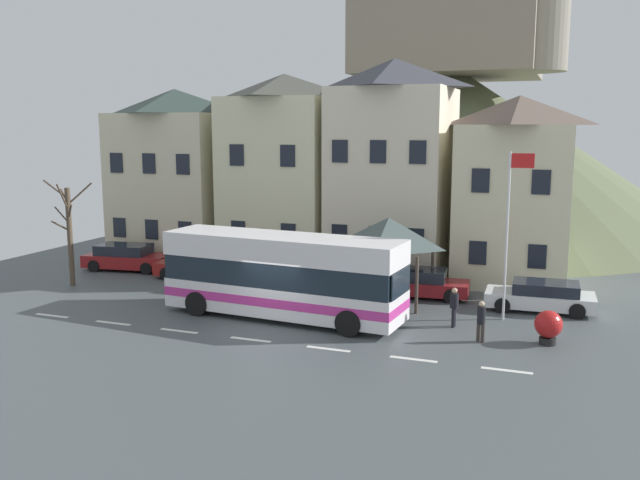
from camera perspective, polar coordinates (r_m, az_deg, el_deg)
ground_plane at (r=26.03m, az=-4.61°, el=-7.60°), size 40.00×60.00×0.07m
townhouse_00 at (r=40.64m, az=-11.93°, el=5.44°), size 6.40×5.54×9.75m
townhouse_01 at (r=37.59m, az=-2.97°, el=5.83°), size 5.72×5.88×10.43m
townhouse_02 at (r=35.52m, az=6.13°, el=6.06°), size 5.77×5.76×11.03m
townhouse_03 at (r=35.17m, az=16.16°, el=4.15°), size 5.26×6.94×9.12m
hilltop_castle at (r=52.93m, az=10.83°, el=8.34°), size 37.03×37.03×21.23m
transit_bus at (r=27.14m, az=-3.15°, el=-3.11°), size 10.03×3.21×3.37m
bus_shelter at (r=29.72m, az=5.79°, el=0.60°), size 3.60×3.60×3.72m
parked_car_00 at (r=37.91m, az=-15.92°, el=-1.41°), size 4.79×2.50×1.37m
parked_car_01 at (r=35.06m, az=-10.15°, el=-2.07°), size 4.53×2.32×1.37m
parked_car_02 at (r=31.05m, az=8.46°, el=-3.60°), size 4.28×2.12×1.28m
parked_car_03 at (r=29.92m, az=18.10°, el=-4.51°), size 4.47×2.16×1.23m
pedestrian_00 at (r=26.56m, az=11.21°, el=-5.28°), size 0.33×0.33×1.54m
pedestrian_01 at (r=24.96m, az=13.39°, el=-6.54°), size 0.31×0.29×1.51m
public_bench at (r=32.65m, az=5.95°, el=-3.18°), size 1.71×0.48×0.87m
flagpole at (r=27.48m, az=15.64°, el=1.37°), size 0.95×0.10×6.68m
harbour_buoy at (r=25.41m, az=18.64°, el=-6.83°), size 0.97×0.97×1.22m
bare_tree_00 at (r=34.61m, az=-20.33°, el=0.70°), size 2.36×1.43×5.12m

